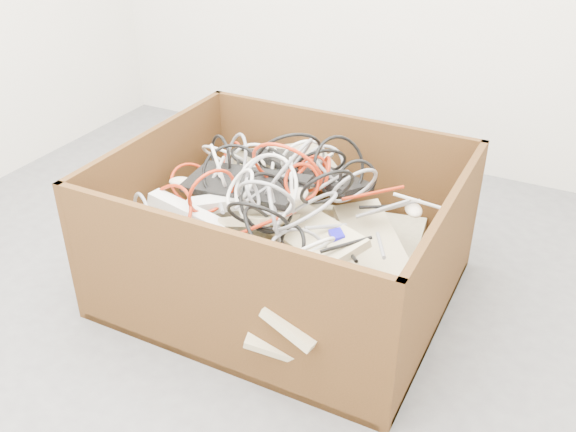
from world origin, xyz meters
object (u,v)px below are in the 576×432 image
at_px(power_strip_left, 230,201).
at_px(power_strip_right, 189,213).
at_px(cardboard_box, 282,256).
at_px(vga_plug, 337,235).

distance_m(power_strip_left, power_strip_right, 0.15).
relative_size(cardboard_box, power_strip_left, 3.47).
distance_m(cardboard_box, vga_plug, 0.36).
relative_size(power_strip_right, vga_plug, 6.66).
distance_m(cardboard_box, power_strip_left, 0.28).
xyz_separation_m(power_strip_left, vga_plug, (0.41, -0.03, 0.00)).
bearing_deg(power_strip_right, cardboard_box, 39.35).
xyz_separation_m(cardboard_box, power_strip_left, (-0.16, -0.08, 0.23)).
bearing_deg(power_strip_left, power_strip_right, -144.74).
bearing_deg(power_strip_right, vga_plug, 10.76).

